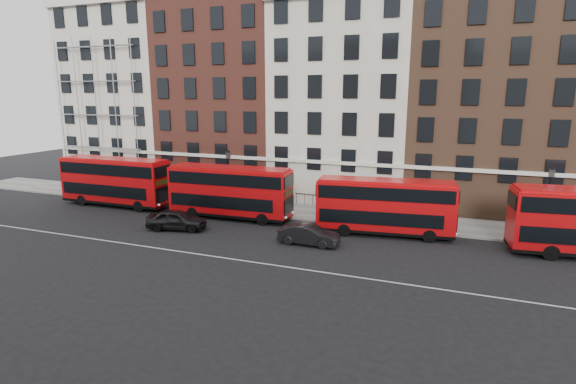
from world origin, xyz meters
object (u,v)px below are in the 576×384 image
at_px(bus_c, 384,206).
at_px(car_front, 309,235).
at_px(bus_a, 115,180).
at_px(bus_b, 230,191).
at_px(car_rear, 177,220).

relative_size(bus_c, car_front, 2.38).
xyz_separation_m(bus_a, car_front, (20.21, -4.02, -1.70)).
bearing_deg(car_front, bus_b, 64.01).
bearing_deg(bus_a, car_front, -11.46).
height_order(bus_a, car_rear, bus_a).
bearing_deg(car_rear, car_front, -102.45).
height_order(bus_c, car_rear, bus_c).
bearing_deg(bus_a, bus_b, -0.20).
xyz_separation_m(bus_c, car_front, (-4.48, -4.02, -1.53)).
xyz_separation_m(car_rear, car_front, (10.56, 0.32, -0.08)).
distance_m(bus_b, car_front, 9.34).
distance_m(bus_c, car_front, 6.21).
bearing_deg(car_rear, bus_c, -88.09).
xyz_separation_m(bus_c, car_rear, (-15.05, -4.34, -1.45)).
height_order(bus_b, car_front, bus_b).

